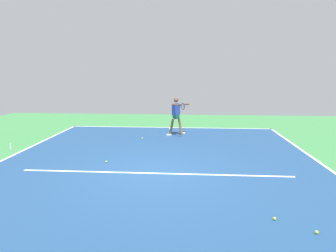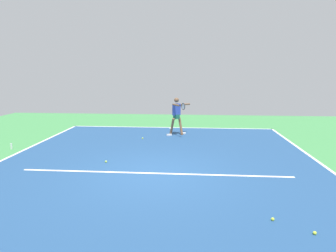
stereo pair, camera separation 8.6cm
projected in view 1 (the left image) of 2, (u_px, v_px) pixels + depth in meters
ground_plane at (155, 173)px, 8.31m from camera, size 23.10×23.10×0.00m
court_surface at (155, 173)px, 8.31m from camera, size 10.49×13.85×0.00m
court_line_baseline_near at (170, 127)px, 15.05m from camera, size 10.49×0.10×0.01m
court_line_service at (155, 173)px, 8.26m from camera, size 7.87×0.10×0.01m
court_line_centre_mark at (170, 128)px, 14.85m from camera, size 0.10×0.30×0.01m
tennis_player at (176, 114)px, 13.11m from camera, size 1.06×1.38×1.75m
tennis_ball_by_baseline at (106, 162)px, 9.21m from camera, size 0.07×0.07×0.07m
tennis_ball_near_service_line at (317, 232)px, 5.17m from camera, size 0.07×0.07×0.07m
tennis_ball_by_sideline at (275, 219)px, 5.64m from camera, size 0.07×0.07×0.07m
tennis_ball_near_player at (142, 138)px, 12.47m from camera, size 0.07×0.07×0.07m
water_bottle at (11, 147)px, 10.79m from camera, size 0.07×0.07×0.22m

